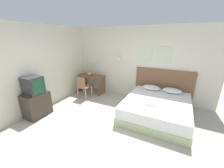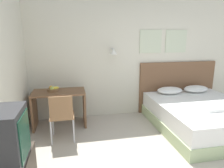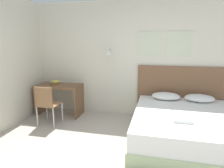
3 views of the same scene
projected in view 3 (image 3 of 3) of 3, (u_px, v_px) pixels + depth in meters
The scene contains 9 objects.
wall_back at pixel (134, 60), 4.60m from camera, with size 5.52×0.31×2.65m.
bed at pixel (185, 128), 3.53m from camera, with size 1.83×2.04×0.52m.
headboard at pixel (181, 93), 4.46m from camera, with size 1.95×0.06×1.21m.
pillow_left at pixel (166, 96), 4.28m from camera, with size 0.59×0.38×0.15m.
pillow_right at pixel (199, 98), 4.13m from camera, with size 0.59×0.38×0.15m.
folded_towel_near_foot at pixel (182, 118), 3.20m from camera, with size 0.30×0.36×0.06m.
desk at pixel (59, 94), 4.78m from camera, with size 1.04×0.57×0.74m.
desk_chair at pixel (47, 103), 4.13m from camera, with size 0.42×0.42×0.86m.
fruit_bowl at pixel (55, 83), 4.76m from camera, with size 0.24×0.22×0.12m.
Camera 3 is at (0.58, -2.05, 1.78)m, focal length 32.00 mm.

